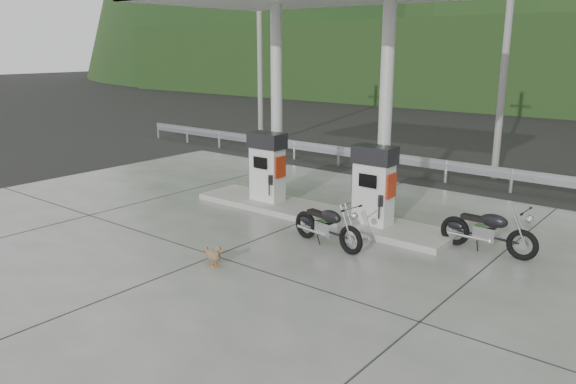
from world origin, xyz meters
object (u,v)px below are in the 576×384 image
Objects in this scene: gas_pump_left at (267,167)px; motorcycle_left at (327,226)px; duck at (213,256)px; motorcycle_right at (488,231)px; gas_pump_right at (374,185)px.

motorcycle_left is at bearing -27.44° from gas_pump_left.
gas_pump_left is 0.99× the size of motorcycle_left.
motorcycle_left is 3.32× the size of duck.
duck is at bearing -132.79° from motorcycle_right.
motorcycle_right reaches higher than duck.
gas_pump_right reaches higher than motorcycle_right.
motorcycle_left is at bearing -96.42° from gas_pump_right.
gas_pump_right is 3.28× the size of duck.
gas_pump_right is 0.95× the size of motorcycle_right.
motorcycle_right is at bearing 1.71° from gas_pump_left.
motorcycle_left reaches higher than duck.
gas_pump_right is at bearing -175.29° from motorcycle_right.
gas_pump_left reaches higher than motorcycle_right.
gas_pump_left is 5.84m from motorcycle_right.
motorcycle_right is 3.45× the size of duck.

